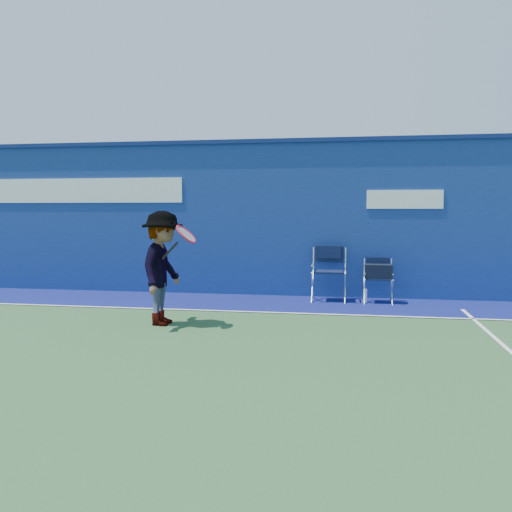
% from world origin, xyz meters
% --- Properties ---
extents(ground, '(80.00, 80.00, 0.00)m').
position_xyz_m(ground, '(0.00, 0.00, 0.00)').
color(ground, '#2E522B').
rests_on(ground, ground).
extents(stadium_wall, '(24.00, 0.50, 3.08)m').
position_xyz_m(stadium_wall, '(-0.00, 5.20, 1.55)').
color(stadium_wall, navy).
rests_on(stadium_wall, ground).
extents(out_of_bounds_strip, '(24.00, 1.80, 0.01)m').
position_xyz_m(out_of_bounds_strip, '(0.00, 4.10, 0.00)').
color(out_of_bounds_strip, navy).
rests_on(out_of_bounds_strip, ground).
extents(court_lines, '(24.00, 12.00, 0.01)m').
position_xyz_m(court_lines, '(0.00, 0.60, 0.01)').
color(court_lines, white).
rests_on(court_lines, out_of_bounds_strip).
extents(directors_chair_left, '(0.61, 0.56, 1.02)m').
position_xyz_m(directors_chair_left, '(2.22, 4.56, 0.34)').
color(directors_chair_left, silver).
rests_on(directors_chair_left, ground).
extents(directors_chair_right, '(0.49, 0.44, 0.82)m').
position_xyz_m(directors_chair_right, '(3.12, 4.50, 0.34)').
color(directors_chair_right, silver).
rests_on(directors_chair_right, ground).
extents(water_bottle, '(0.07, 0.07, 0.26)m').
position_xyz_m(water_bottle, '(2.89, 4.44, 0.13)').
color(water_bottle, white).
rests_on(water_bottle, ground).
extents(tennis_player, '(0.88, 1.10, 1.69)m').
position_xyz_m(tennis_player, '(-0.15, 2.08, 0.85)').
color(tennis_player, '#EA4738').
rests_on(tennis_player, ground).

